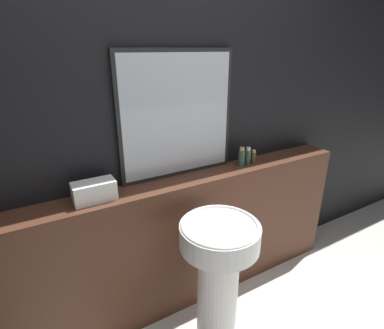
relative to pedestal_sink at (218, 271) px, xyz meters
The scene contains 8 objects.
wall_back 0.90m from the pedestal_sink, 84.33° to the left, with size 8.00×0.06×2.50m.
vanity_counter 0.44m from the pedestal_sink, 82.41° to the left, with size 2.60×0.24×1.00m.
pedestal_sink is the anchor object (origin of this frame).
mirror 1.00m from the pedestal_sink, 87.83° to the left, with size 0.81×0.03×0.82m.
towel_stack 0.87m from the pedestal_sink, 142.97° to the left, with size 0.24×0.12×0.12m.
shampoo_bottle 0.83m from the pedestal_sink, 41.50° to the left, with size 0.05×0.05×0.15m.
conditioner_bottle 0.86m from the pedestal_sink, 38.26° to the left, with size 0.04×0.04×0.14m.
lotion_bottle 0.89m from the pedestal_sink, 35.64° to the left, with size 0.04×0.04×0.11m.
Camera 1 is at (-0.92, -0.28, 1.82)m, focal length 28.00 mm.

